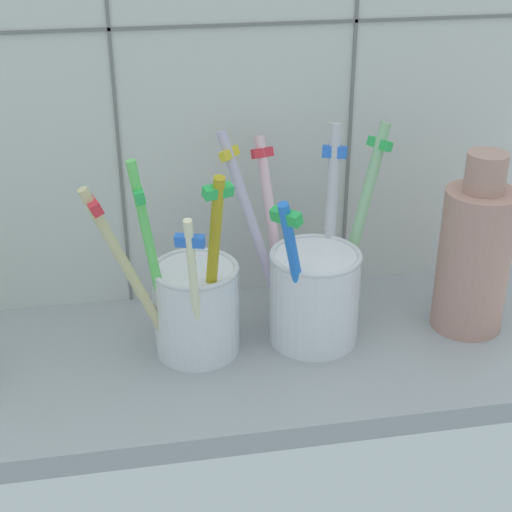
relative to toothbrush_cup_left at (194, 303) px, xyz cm
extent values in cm
cube|color=#9EA3A8|center=(5.41, -0.85, -5.79)|extent=(64.00, 22.00, 2.00)
cube|color=silver|center=(5.41, 11.15, 15.71)|extent=(64.00, 2.00, 45.00)
cube|color=gray|center=(-5.26, 10.05, 15.71)|extent=(0.30, 0.20, 45.00)
cube|color=gray|center=(16.08, 10.05, 15.71)|extent=(0.30, 0.20, 45.00)
cube|color=gray|center=(5.41, 10.05, 21.12)|extent=(64.00, 0.20, 0.30)
cylinder|color=white|center=(0.21, 0.23, -0.79)|extent=(7.34, 7.34, 8.00)
torus|color=silver|center=(0.21, 0.23, 3.21)|extent=(7.47, 7.47, 0.50)
cylinder|color=gold|center=(1.37, -2.34, 4.24)|extent=(2.20, 4.58, 17.44)
cube|color=green|center=(1.82, -3.78, 11.68)|extent=(2.48, 1.68, 1.02)
cylinder|color=#F9F1C7|center=(-0.20, -3.52, 2.80)|extent=(1.78, 3.64, 14.51)
cube|color=blue|center=(-0.51, -4.49, 8.11)|extent=(2.40, 1.47, 1.05)
cylinder|color=beige|center=(-5.00, -1.40, 3.79)|extent=(7.22, 2.84, 16.65)
cube|color=#E5333F|center=(-7.47, -2.13, 10.54)|extent=(1.72, 2.61, 1.19)
cylinder|color=#6BE068|center=(-3.21, -1.04, 4.54)|extent=(3.29, 1.09, 17.97)
cube|color=green|center=(-4.01, -1.11, 10.73)|extent=(1.06, 2.57, 1.04)
cylinder|color=white|center=(10.60, 0.23, -0.63)|extent=(7.91, 7.91, 8.32)
torus|color=silver|center=(10.60, 0.23, 3.53)|extent=(8.01, 8.01, 0.50)
cylinder|color=#2876EC|center=(8.36, -2.51, 2.97)|extent=(4.46, 4.17, 14.96)
cube|color=green|center=(7.08, -3.68, 9.13)|extent=(2.52, 2.62, 1.22)
cylinder|color=#96CA95|center=(15.21, 3.15, 4.61)|extent=(5.86, 3.80, 18.27)
cube|color=green|center=(16.96, 4.10, 11.82)|extent=(1.92, 2.49, 0.99)
cylinder|color=silver|center=(5.99, 3.84, 4.38)|extent=(6.37, 5.46, 17.84)
cube|color=yellow|center=(4.03, 5.46, 11.27)|extent=(2.12, 2.31, 1.00)
cylinder|color=silver|center=(12.79, 3.75, 4.58)|extent=(2.28, 3.91, 18.09)
cube|color=blue|center=(13.12, 4.65, 11.14)|extent=(2.32, 1.63, 1.13)
cylinder|color=#F4C4D3|center=(7.86, 5.15, 3.76)|extent=(2.68, 6.52, 16.58)
cube|color=#E5333F|center=(7.24, 7.31, 10.50)|extent=(2.10, 1.48, 1.04)
cylinder|color=tan|center=(25.03, -0.10, 1.86)|extent=(6.36, 6.36, 13.29)
cylinder|color=tan|center=(25.03, -0.10, 10.22)|extent=(3.53, 3.53, 3.44)
camera|label=1|loc=(-4.94, -57.40, 33.71)|focal=54.83mm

